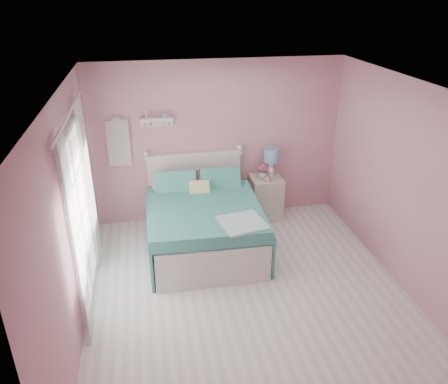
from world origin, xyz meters
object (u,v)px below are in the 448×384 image
object	(u,v)px
bed	(203,223)
table_lamp	(271,157)
vase	(263,174)
nightstand	(266,198)
teacup	(268,179)

from	to	relation	value
bed	table_lamp	size ratio (longest dim) A/B	4.18
bed	vase	bearing A→B (deg)	35.42
nightstand	table_lamp	bearing A→B (deg)	32.76
table_lamp	vase	bearing A→B (deg)	-158.10
vase	teacup	world-z (taller)	vase
teacup	bed	bearing A→B (deg)	-151.96
table_lamp	teacup	size ratio (longest dim) A/B	4.38
table_lamp	teacup	xyz separation A→B (m)	(-0.10, -0.19, -0.29)
bed	teacup	world-z (taller)	bed
bed	vase	size ratio (longest dim) A/B	14.63
bed	nightstand	xyz separation A→B (m)	(1.16, 0.74, -0.04)
nightstand	vase	world-z (taller)	vase
vase	teacup	bearing A→B (deg)	-73.41
bed	nightstand	bearing A→B (deg)	34.20
vase	teacup	xyz separation A→B (m)	(0.04, -0.13, -0.03)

